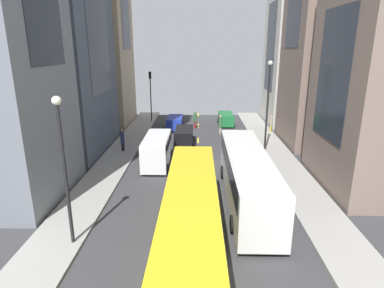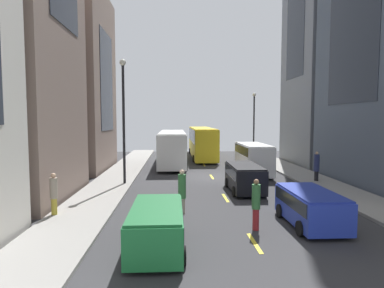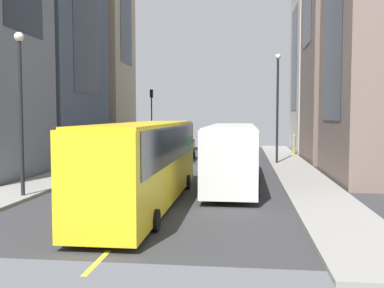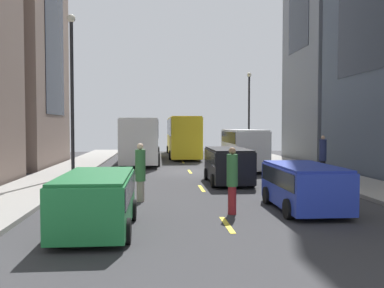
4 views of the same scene
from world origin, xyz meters
The scene contains 25 objects.
ground_plane centered at (0.00, 0.00, 0.00)m, with size 41.86×41.86×0.00m, color #333335.
sidewalk_west centered at (-7.45, 0.00, 0.07)m, with size 2.97×44.00×0.15m, color gray.
sidewalk_east centered at (7.45, 0.00, 0.07)m, with size 2.97×44.00×0.15m, color gray.
lane_stripe_0 centered at (0.00, -21.00, 0.01)m, with size 0.16×2.00×0.01m, color yellow.
lane_stripe_1 centered at (0.00, -14.00, 0.01)m, with size 0.16×2.00×0.01m, color yellow.
lane_stripe_2 centered at (0.00, -7.00, 0.01)m, with size 0.16×2.00×0.01m, color yellow.
lane_stripe_3 centered at (0.00, 0.00, 0.01)m, with size 0.16×2.00×0.01m, color yellow.
lane_stripe_4 centered at (0.00, 7.00, 0.01)m, with size 0.16×2.00×0.01m, color yellow.
lane_stripe_5 centered at (0.00, 14.00, 0.01)m, with size 0.16×2.00×0.01m, color yellow.
lane_stripe_6 centered at (0.00, 21.00, 0.01)m, with size 0.16×2.00×0.01m, color yellow.
building_west_0 centered at (-12.70, -15.95, 9.78)m, with size 7.22×8.65×19.57m.
building_east_1 centered at (12.43, -3.63, 12.65)m, with size 6.66×11.38×25.30m.
city_bus_white centered at (-3.21, 7.48, 2.01)m, with size 2.80×12.53×3.35m.
streetcar_yellow centered at (0.32, 13.46, 2.12)m, with size 2.70×13.72×3.59m.
delivery_van_white centered at (3.53, 0.75, 1.51)m, with size 2.25×5.63×2.58m.
car_blue_0 centered at (2.90, -12.14, 0.90)m, with size 2.04×4.02×1.52m.
car_green_1 centered at (-3.61, -14.43, 0.91)m, with size 1.99×4.10×1.54m.
car_black_2 centered at (1.48, -5.37, 1.01)m, with size 2.01×4.39×1.72m.
pedestrian_waiting_curb centered at (7.31, -2.78, 1.26)m, with size 0.39×0.39×2.12m.
pedestrian_crossing_mid centered at (-8.60, -10.38, 1.19)m, with size 0.35×0.35×1.96m.
pedestrian_walking_far centered at (-2.61, -10.07, 1.15)m, with size 0.38×0.38×2.18m.
pedestrian_crossing_near centered at (0.40, -12.57, 1.14)m, with size 0.35×0.35×2.14m.
traffic_light_near_corner centered at (6.37, -16.05, 4.68)m, with size 0.32×0.44×6.59m.
streetlamp_near centered at (-6.47, -2.96, 5.25)m, with size 0.44×0.44×8.53m.
streetlamp_far centered at (6.47, 12.68, 4.76)m, with size 0.44×0.44×7.60m.
Camera 3 is at (-3.86, 32.07, 3.94)m, focal length 41.05 mm.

